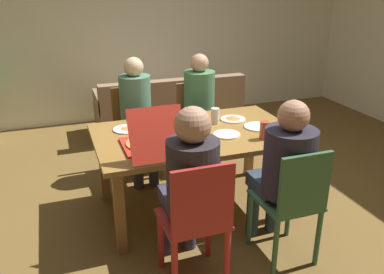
# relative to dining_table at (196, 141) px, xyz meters

# --- Properties ---
(ground_plane) EXTENTS (20.00, 20.00, 0.00)m
(ground_plane) POSITION_rel_dining_table_xyz_m (0.00, 0.00, -0.64)
(ground_plane) COLOR brown
(back_wall) EXTENTS (6.84, 0.12, 2.79)m
(back_wall) POSITION_rel_dining_table_xyz_m (0.00, 2.76, 0.76)
(back_wall) COLOR silver
(back_wall) RESTS_ON ground
(dining_table) EXTENTS (1.69, 1.05, 0.72)m
(dining_table) POSITION_rel_dining_table_xyz_m (0.00, 0.00, 0.00)
(dining_table) COLOR olive
(dining_table) RESTS_ON ground
(chair_0) EXTENTS (0.45, 0.43, 0.89)m
(chair_0) POSITION_rel_dining_table_xyz_m (-0.33, 0.96, -0.12)
(chair_0) COLOR brown
(chair_0) RESTS_ON ground
(person_0) EXTENTS (0.31, 0.55, 1.23)m
(person_0) POSITION_rel_dining_table_xyz_m (-0.33, 0.80, 0.07)
(person_0) COLOR #43404B
(person_0) RESTS_ON ground
(chair_1) EXTENTS (0.40, 0.43, 0.90)m
(chair_1) POSITION_rel_dining_table_xyz_m (0.37, -0.93, -0.13)
(chair_1) COLOR #36623E
(chair_1) RESTS_ON ground
(person_1) EXTENTS (0.36, 0.53, 1.20)m
(person_1) POSITION_rel_dining_table_xyz_m (0.37, -0.79, 0.07)
(person_1) COLOR #2C3A4A
(person_1) RESTS_ON ground
(chair_2) EXTENTS (0.42, 0.40, 0.92)m
(chair_2) POSITION_rel_dining_table_xyz_m (-0.33, -0.93, -0.14)
(chair_2) COLOR #AE2926
(chair_2) RESTS_ON ground
(person_2) EXTENTS (0.34, 0.53, 1.23)m
(person_2) POSITION_rel_dining_table_xyz_m (-0.33, -0.79, 0.09)
(person_2) COLOR #39344C
(person_2) RESTS_ON ground
(chair_3) EXTENTS (0.40, 0.44, 0.86)m
(chair_3) POSITION_rel_dining_table_xyz_m (0.37, 1.00, -0.16)
(chair_3) COLOR #975D3C
(chair_3) RESTS_ON ground
(person_3) EXTENTS (0.33, 0.52, 1.21)m
(person_3) POSITION_rel_dining_table_xyz_m (0.37, 0.86, 0.07)
(person_3) COLOR #3D304B
(person_3) RESTS_ON ground
(pizza_box_0) EXTENTS (0.39, 0.57, 0.38)m
(pizza_box_0) POSITION_rel_dining_table_xyz_m (-0.45, -0.21, 0.14)
(pizza_box_0) COLOR red
(pizza_box_0) RESTS_ON dining_table
(plate_0) EXTENTS (0.23, 0.23, 0.03)m
(plate_0) POSITION_rel_dining_table_xyz_m (0.43, 0.19, 0.09)
(plate_0) COLOR white
(plate_0) RESTS_ON dining_table
(plate_1) EXTENTS (0.22, 0.22, 0.01)m
(plate_1) POSITION_rel_dining_table_xyz_m (0.22, -0.14, 0.09)
(plate_1) COLOR white
(plate_1) RESTS_ON dining_table
(plate_2) EXTENTS (0.24, 0.24, 0.03)m
(plate_2) POSITION_rel_dining_table_xyz_m (-0.54, 0.25, 0.09)
(plate_2) COLOR white
(plate_2) RESTS_ON dining_table
(plate_3) EXTENTS (0.25, 0.25, 0.01)m
(plate_3) POSITION_rel_dining_table_xyz_m (0.55, -0.07, 0.09)
(plate_3) COLOR white
(plate_3) RESTS_ON dining_table
(drinking_glass_0) EXTENTS (0.08, 0.08, 0.15)m
(drinking_glass_0) POSITION_rel_dining_table_xyz_m (0.47, -0.32, 0.16)
(drinking_glass_0) COLOR #B34A2A
(drinking_glass_0) RESTS_ON dining_table
(drinking_glass_1) EXTENTS (0.06, 0.06, 0.11)m
(drinking_glass_1) POSITION_rel_dining_table_xyz_m (0.07, 0.26, 0.14)
(drinking_glass_1) COLOR silver
(drinking_glass_1) RESTS_ON dining_table
(drinking_glass_2) EXTENTS (0.07, 0.07, 0.14)m
(drinking_glass_2) POSITION_rel_dining_table_xyz_m (0.24, 0.15, 0.15)
(drinking_glass_2) COLOR silver
(drinking_glass_2) RESTS_ON dining_table
(drinking_glass_3) EXTENTS (0.07, 0.07, 0.12)m
(drinking_glass_3) POSITION_rel_dining_table_xyz_m (-0.04, 0.20, 0.14)
(drinking_glass_3) COLOR #B04E30
(drinking_glass_3) RESTS_ON dining_table
(couch) EXTENTS (1.88, 0.80, 0.77)m
(couch) POSITION_rel_dining_table_xyz_m (0.33, 1.97, -0.37)
(couch) COLOR #907156
(couch) RESTS_ON ground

